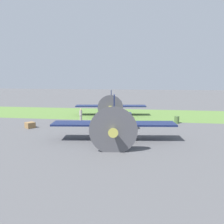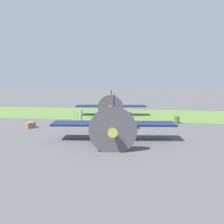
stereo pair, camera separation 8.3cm
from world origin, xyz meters
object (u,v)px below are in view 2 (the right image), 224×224
at_px(airplane_wingman, 111,105).
at_px(supply_crate, 30,125).
at_px(airplane_lead, 114,121).
at_px(ground_crew_chief, 81,115).
at_px(fuel_drum, 177,120).

height_order(airplane_wingman, supply_crate, airplane_wingman).
distance_m(airplane_lead, supply_crate, 10.54).
bearing_deg(supply_crate, airplane_lead, 162.24).
height_order(airplane_wingman, ground_crew_chief, airplane_wingman).
relative_size(airplane_lead, fuel_drum, 12.52).
bearing_deg(ground_crew_chief, supply_crate, 99.83).
xyz_separation_m(airplane_lead, supply_crate, (9.95, -3.19, -1.35)).
xyz_separation_m(fuel_drum, supply_crate, (16.69, 4.97, -0.13)).
bearing_deg(airplane_lead, airplane_wingman, -87.48).
bearing_deg(supply_crate, fuel_drum, -163.42).
bearing_deg(fuel_drum, ground_crew_chief, 4.76).
xyz_separation_m(airplane_wingman, supply_crate, (7.71, 10.01, -1.23)).
distance_m(airplane_lead, fuel_drum, 10.65).
xyz_separation_m(airplane_lead, airplane_wingman, (2.24, -13.20, -0.12)).
xyz_separation_m(airplane_wingman, fuel_drum, (-8.98, 5.05, -1.10)).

